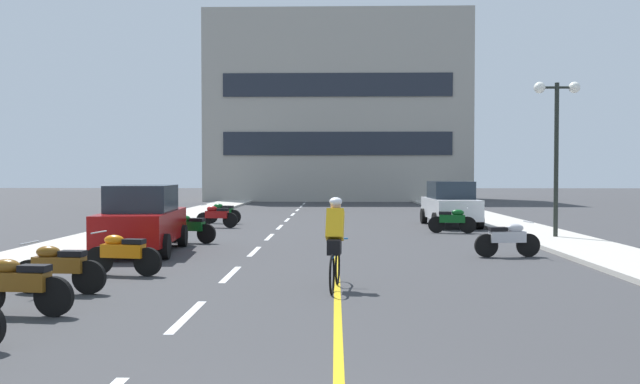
{
  "coord_description": "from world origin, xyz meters",
  "views": [
    {
      "loc": [
        0.21,
        -3.49,
        2.13
      ],
      "look_at": [
        -0.33,
        19.55,
        1.47
      ],
      "focal_mm": 36.12,
      "sensor_mm": 36.0,
      "label": 1
    }
  ],
  "objects_px": {
    "motorcycle_2": "(18,284)",
    "motorcycle_5": "(508,239)",
    "motorcycle_6": "(190,228)",
    "parked_car_near": "(142,219)",
    "motorcycle_4": "(123,253)",
    "motorcycle_9": "(222,212)",
    "parked_car_mid": "(450,204)",
    "motorcycle_7": "(452,220)",
    "street_lamp_mid": "(557,123)",
    "motorcycle_8": "(217,216)",
    "cyclist_rider": "(335,241)",
    "motorcycle_3": "(59,267)"
  },
  "relations": [
    {
      "from": "parked_car_near",
      "to": "motorcycle_6",
      "type": "relative_size",
      "value": 2.59
    },
    {
      "from": "motorcycle_6",
      "to": "motorcycle_5",
      "type": "bearing_deg",
      "value": -19.44
    },
    {
      "from": "motorcycle_4",
      "to": "motorcycle_8",
      "type": "relative_size",
      "value": 1.0
    },
    {
      "from": "motorcycle_3",
      "to": "motorcycle_7",
      "type": "relative_size",
      "value": 1.0
    },
    {
      "from": "motorcycle_4",
      "to": "motorcycle_8",
      "type": "xyz_separation_m",
      "value": [
        -0.23,
        11.91,
        0.0
      ]
    },
    {
      "from": "street_lamp_mid",
      "to": "motorcycle_2",
      "type": "distance_m",
      "value": 16.61
    },
    {
      "from": "motorcycle_3",
      "to": "motorcycle_5",
      "type": "bearing_deg",
      "value": 29.29
    },
    {
      "from": "motorcycle_6",
      "to": "motorcycle_8",
      "type": "bearing_deg",
      "value": 92.09
    },
    {
      "from": "motorcycle_6",
      "to": "motorcycle_9",
      "type": "distance_m",
      "value": 7.69
    },
    {
      "from": "parked_car_mid",
      "to": "motorcycle_7",
      "type": "bearing_deg",
      "value": -98.65
    },
    {
      "from": "street_lamp_mid",
      "to": "motorcycle_3",
      "type": "relative_size",
      "value": 2.9
    },
    {
      "from": "motorcycle_6",
      "to": "motorcycle_9",
      "type": "xyz_separation_m",
      "value": [
        -0.35,
        7.69,
        0.0
      ]
    },
    {
      "from": "motorcycle_4",
      "to": "motorcycle_9",
      "type": "height_order",
      "value": "same"
    },
    {
      "from": "parked_car_near",
      "to": "motorcycle_6",
      "type": "bearing_deg",
      "value": 73.69
    },
    {
      "from": "motorcycle_2",
      "to": "cyclist_rider",
      "type": "relative_size",
      "value": 0.96
    },
    {
      "from": "street_lamp_mid",
      "to": "parked_car_near",
      "type": "distance_m",
      "value": 13.06
    },
    {
      "from": "motorcycle_2",
      "to": "motorcycle_6",
      "type": "distance_m",
      "value": 10.12
    },
    {
      "from": "motorcycle_6",
      "to": "motorcycle_8",
      "type": "height_order",
      "value": "same"
    },
    {
      "from": "motorcycle_2",
      "to": "motorcycle_7",
      "type": "relative_size",
      "value": 1.0
    },
    {
      "from": "motorcycle_2",
      "to": "street_lamp_mid",
      "type": "bearing_deg",
      "value": 43.55
    },
    {
      "from": "motorcycle_4",
      "to": "motorcycle_8",
      "type": "height_order",
      "value": "same"
    },
    {
      "from": "parked_car_near",
      "to": "motorcycle_2",
      "type": "height_order",
      "value": "parked_car_near"
    },
    {
      "from": "street_lamp_mid",
      "to": "cyclist_rider",
      "type": "xyz_separation_m",
      "value": [
        -7.06,
        -8.82,
        -2.86
      ]
    },
    {
      "from": "street_lamp_mid",
      "to": "motorcycle_5",
      "type": "xyz_separation_m",
      "value": [
        -2.65,
        -4.23,
        -3.27
      ]
    },
    {
      "from": "cyclist_rider",
      "to": "motorcycle_9",
      "type": "bearing_deg",
      "value": 107.35
    },
    {
      "from": "street_lamp_mid",
      "to": "motorcycle_4",
      "type": "relative_size",
      "value": 2.91
    },
    {
      "from": "street_lamp_mid",
      "to": "motorcycle_3",
      "type": "distance_m",
      "value": 15.59
    },
    {
      "from": "parked_car_near",
      "to": "cyclist_rider",
      "type": "xyz_separation_m",
      "value": [
        5.18,
        -5.27,
        -0.03
      ]
    },
    {
      "from": "motorcycle_7",
      "to": "cyclist_rider",
      "type": "bearing_deg",
      "value": -110.57
    },
    {
      "from": "street_lamp_mid",
      "to": "motorcycle_5",
      "type": "height_order",
      "value": "street_lamp_mid"
    },
    {
      "from": "parked_car_mid",
      "to": "motorcycle_4",
      "type": "relative_size",
      "value": 2.5
    },
    {
      "from": "motorcycle_9",
      "to": "parked_car_mid",
      "type": "bearing_deg",
      "value": -6.65
    },
    {
      "from": "parked_car_mid",
      "to": "motorcycle_6",
      "type": "distance_m",
      "value": 11.27
    },
    {
      "from": "motorcycle_8",
      "to": "parked_car_near",
      "type": "bearing_deg",
      "value": -93.65
    },
    {
      "from": "parked_car_mid",
      "to": "parked_car_near",
      "type": "bearing_deg",
      "value": -137.51
    },
    {
      "from": "motorcycle_2",
      "to": "motorcycle_5",
      "type": "distance_m",
      "value": 11.51
    },
    {
      "from": "street_lamp_mid",
      "to": "motorcycle_7",
      "type": "xyz_separation_m",
      "value": [
        -2.85,
        2.39,
        -3.27
      ]
    },
    {
      "from": "motorcycle_7",
      "to": "motorcycle_5",
      "type": "bearing_deg",
      "value": -88.24
    },
    {
      "from": "motorcycle_6",
      "to": "motorcycle_7",
      "type": "xyz_separation_m",
      "value": [
        8.67,
        3.48,
        0.0
      ]
    },
    {
      "from": "parked_car_near",
      "to": "motorcycle_8",
      "type": "distance_m",
      "value": 8.08
    },
    {
      "from": "parked_car_mid",
      "to": "motorcycle_9",
      "type": "bearing_deg",
      "value": 173.35
    },
    {
      "from": "motorcycle_2",
      "to": "motorcycle_7",
      "type": "xyz_separation_m",
      "value": [
        8.95,
        13.6,
        0.0
      ]
    },
    {
      "from": "motorcycle_4",
      "to": "motorcycle_5",
      "type": "distance_m",
      "value": 9.4
    },
    {
      "from": "motorcycle_5",
      "to": "motorcycle_7",
      "type": "xyz_separation_m",
      "value": [
        -0.2,
        6.62,
        0.0
      ]
    },
    {
      "from": "motorcycle_4",
      "to": "motorcycle_5",
      "type": "height_order",
      "value": "same"
    },
    {
      "from": "motorcycle_9",
      "to": "cyclist_rider",
      "type": "bearing_deg",
      "value": -72.65
    },
    {
      "from": "motorcycle_8",
      "to": "motorcycle_9",
      "type": "relative_size",
      "value": 1.03
    },
    {
      "from": "parked_car_mid",
      "to": "motorcycle_3",
      "type": "relative_size",
      "value": 2.49
    },
    {
      "from": "motorcycle_2",
      "to": "cyclist_rider",
      "type": "distance_m",
      "value": 5.33
    },
    {
      "from": "parked_car_mid",
      "to": "street_lamp_mid",
      "type": "bearing_deg",
      "value": -66.54
    }
  ]
}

